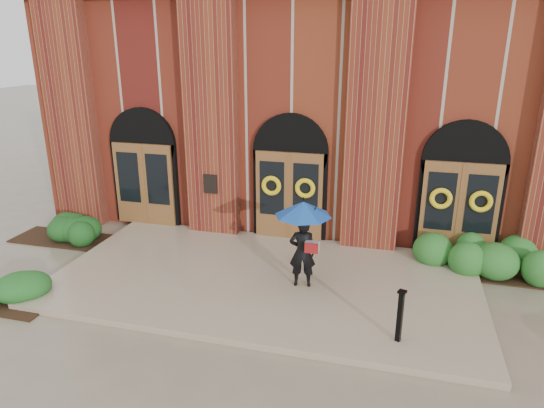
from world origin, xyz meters
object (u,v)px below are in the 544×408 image
(metal_post, at_px, (400,315))
(hedge_wall_left, at_px, (62,228))
(hedge_wall_right, at_px, (495,256))
(man_with_umbrella, at_px, (303,228))

(metal_post, bearing_deg, hedge_wall_left, 163.03)
(hedge_wall_left, xyz_separation_m, hedge_wall_right, (11.84, 0.99, 0.07))
(hedge_wall_right, bearing_deg, man_with_umbrella, -153.65)
(hedge_wall_left, bearing_deg, hedge_wall_right, 4.79)
(man_with_umbrella, relative_size, metal_post, 1.93)
(hedge_wall_right, bearing_deg, hedge_wall_left, -175.21)
(metal_post, height_order, hedge_wall_right, metal_post)
(metal_post, height_order, hedge_wall_left, metal_post)
(hedge_wall_right, bearing_deg, metal_post, -120.18)
(metal_post, distance_m, hedge_wall_right, 4.53)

